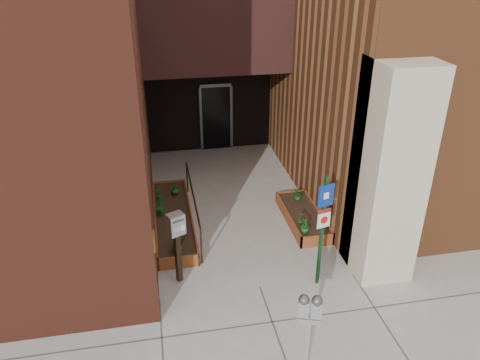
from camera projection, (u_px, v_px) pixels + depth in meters
ground at (260, 287)px, 9.40m from camera, size 80.00×80.00×0.00m
planter_left at (173, 219)px, 11.44m from camera, size 0.90×3.60×0.30m
planter_right at (303, 217)px, 11.54m from camera, size 0.80×2.20×0.30m
handrail at (193, 197)px, 11.20m from camera, size 0.04×3.34×0.90m
parking_meter at (309, 315)px, 6.94m from camera, size 0.37×0.23×1.61m
sign_post at (323, 221)px, 8.83m from camera, size 0.33×0.11×2.43m
payment_dropbox at (177, 234)px, 9.08m from camera, size 0.38×0.34×1.57m
shrub_left_a at (178, 243)px, 9.91m from camera, size 0.44×0.44×0.41m
shrub_left_b at (160, 206)px, 11.27m from camera, size 0.26×0.26×0.41m
shrub_left_c at (175, 187)px, 12.18m from camera, size 0.29×0.29×0.37m
shrub_left_d at (159, 193)px, 11.93m from camera, size 0.23×0.23×0.36m
shrub_right_a at (305, 226)px, 10.55m from camera, size 0.25×0.25×0.35m
shrub_right_b at (301, 218)px, 10.86m from camera, size 0.23×0.23×0.33m
shrub_right_c at (298, 195)px, 11.92m from camera, size 0.36×0.36×0.29m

